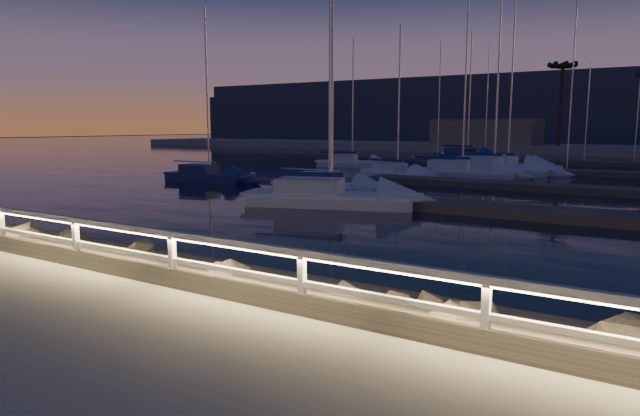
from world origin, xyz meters
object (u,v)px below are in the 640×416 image
at_px(sailboat_k, 505,165).
at_px(sailboat_e, 396,172).
at_px(guard_rail, 251,258).
at_px(sailboat_g, 491,168).
at_px(sailboat_j, 459,171).
at_px(sailboat_i, 350,162).
at_px(sailboat_b, 327,196).
at_px(sailboat_n, 466,155).
at_px(sailboat_f, 327,185).
at_px(sailboat_a, 207,175).

bearing_deg(sailboat_k, sailboat_e, -98.86).
distance_m(guard_rail, sailboat_g, 36.75).
relative_size(sailboat_j, sailboat_k, 0.95).
distance_m(sailboat_g, sailboat_j, 4.37).
bearing_deg(sailboat_i, sailboat_k, -2.46).
distance_m(sailboat_b, sailboat_k, 25.21).
xyz_separation_m(sailboat_g, sailboat_n, (-7.51, 16.66, -0.01)).
xyz_separation_m(sailboat_e, sailboat_k, (4.63, 10.87, 0.03)).
bearing_deg(sailboat_f, sailboat_i, 115.46).
bearing_deg(sailboat_b, sailboat_i, 98.75).
xyz_separation_m(sailboat_f, sailboat_g, (3.99, 17.28, 0.06)).
height_order(sailboat_b, sailboat_g, sailboat_g).
bearing_deg(sailboat_b, sailboat_n, 80.89).
height_order(sailboat_g, sailboat_j, sailboat_g).
distance_m(guard_rail, sailboat_n, 54.64).
bearing_deg(sailboat_b, guard_rail, -81.11).
xyz_separation_m(sailboat_f, sailboat_n, (-3.51, 33.94, 0.05)).
bearing_deg(sailboat_i, guard_rail, -78.86).
distance_m(guard_rail, sailboat_a, 28.29).
xyz_separation_m(guard_rail, sailboat_a, (-20.11, 19.88, -0.96)).
xyz_separation_m(sailboat_b, sailboat_k, (1.36, 25.17, -0.02)).
bearing_deg(sailboat_n, sailboat_b, -58.76).
bearing_deg(sailboat_a, sailboat_i, 83.87).
distance_m(sailboat_e, sailboat_i, 11.22).
distance_m(sailboat_e, sailboat_g, 8.66).
relative_size(guard_rail, sailboat_g, 2.93).
height_order(sailboat_f, sailboat_n, sailboat_n).
relative_size(sailboat_e, sailboat_f, 0.91).
relative_size(guard_rail, sailboat_j, 3.40).
height_order(sailboat_b, sailboat_i, sailboat_b).
xyz_separation_m(sailboat_i, sailboat_k, (12.71, 3.09, 0.01)).
bearing_deg(sailboat_j, sailboat_b, -100.95).
relative_size(sailboat_a, sailboat_k, 0.81).
relative_size(guard_rail, sailboat_k, 3.22).
bearing_deg(sailboat_e, sailboat_b, -56.38).
xyz_separation_m(sailboat_a, sailboat_i, (1.27, 16.67, 0.00)).
height_order(sailboat_f, sailboat_k, sailboat_k).
relative_size(guard_rail, sailboat_f, 3.86).
relative_size(guard_rail, sailboat_n, 3.22).
relative_size(sailboat_e, sailboat_g, 0.69).
xyz_separation_m(guard_rail, sailboat_g, (-6.30, 36.20, -0.92)).
height_order(sailboat_b, sailboat_e, sailboat_b).
bearing_deg(sailboat_f, sailboat_j, 76.69).
height_order(sailboat_i, sailboat_k, sailboat_k).
height_order(sailboat_e, sailboat_f, sailboat_f).
distance_m(guard_rail, sailboat_i, 41.13).
xyz_separation_m(sailboat_j, sailboat_k, (1.18, 7.70, -0.01)).
bearing_deg(sailboat_k, sailboat_n, 134.37).
relative_size(guard_rail, sailboat_e, 4.22).
xyz_separation_m(sailboat_g, sailboat_k, (0.17, 3.44, -0.03)).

